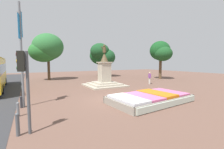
# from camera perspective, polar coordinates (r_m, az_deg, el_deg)

# --- Properties ---
(ground_plane) EXTENTS (75.55, 75.55, 0.00)m
(ground_plane) POSITION_cam_1_polar(r_m,az_deg,el_deg) (11.90, 0.75, -9.55)
(ground_plane) COLOR brown
(flower_planter) EXTENTS (6.33, 3.84, 0.63)m
(flower_planter) POSITION_cam_1_polar(r_m,az_deg,el_deg) (11.50, 14.42, -8.73)
(flower_planter) COLOR #38281C
(flower_planter) RESTS_ON ground_plane
(statue_monument) EXTENTS (4.47, 4.47, 5.06)m
(statue_monument) POSITION_cam_1_polar(r_m,az_deg,el_deg) (18.46, -2.90, -1.10)
(statue_monument) COLOR #B0A691
(statue_monument) RESTS_ON ground_plane
(traffic_light_near_crossing) EXTENTS (0.42, 0.30, 3.37)m
(traffic_light_near_crossing) POSITION_cam_1_polar(r_m,az_deg,el_deg) (6.85, -30.42, -0.64)
(traffic_light_near_crossing) COLOR #4C5156
(traffic_light_near_crossing) RESTS_ON ground_plane
(banner_pole) EXTENTS (0.26, 1.14, 6.70)m
(banner_pole) POSITION_cam_1_polar(r_m,az_deg,el_deg) (11.29, -31.28, 7.97)
(banner_pole) COLOR slate
(banner_pole) RESTS_ON ground_plane
(pedestrian_with_handbag) EXTENTS (0.29, 0.56, 1.63)m
(pedestrian_with_handbag) POSITION_cam_1_polar(r_m,az_deg,el_deg) (20.77, 14.12, -0.94)
(pedestrian_with_handbag) COLOR beige
(pedestrian_with_handbag) RESTS_ON ground_plane
(kerb_bollard_south) EXTENTS (0.16, 0.16, 0.94)m
(kerb_bollard_south) POSITION_cam_1_polar(r_m,az_deg,el_deg) (7.27, -32.29, -15.60)
(kerb_bollard_south) COLOR #4C5156
(kerb_bollard_south) RESTS_ON ground_plane
(kerb_bollard_mid_a) EXTENTS (0.15, 0.15, 0.79)m
(kerb_bollard_mid_a) POSITION_cam_1_polar(r_m,az_deg,el_deg) (9.71, -32.18, -11.02)
(kerb_bollard_mid_a) COLOR slate
(kerb_bollard_mid_a) RESTS_ON ground_plane
(kerb_bollard_mid_b) EXTENTS (0.16, 0.16, 0.78)m
(kerb_bollard_mid_b) POSITION_cam_1_polar(r_m,az_deg,el_deg) (11.33, -31.28, -8.82)
(kerb_bollard_mid_b) COLOR #2D2D33
(kerb_bollard_mid_b) RESTS_ON ground_plane
(kerb_bollard_north) EXTENTS (0.12, 0.12, 0.86)m
(kerb_bollard_north) POSITION_cam_1_polar(r_m,az_deg,el_deg) (15.46, -31.10, -5.21)
(kerb_bollard_north) COLOR #4C5156
(kerb_bollard_north) RESTS_ON ground_plane
(park_tree_far_left) EXTENTS (5.06, 5.63, 6.72)m
(park_tree_far_left) POSITION_cam_1_polar(r_m,az_deg,el_deg) (31.09, -3.85, 7.42)
(park_tree_far_left) COLOR #4C3823
(park_tree_far_left) RESTS_ON ground_plane
(park_tree_behind_statue) EXTENTS (5.34, 4.89, 7.59)m
(park_tree_behind_statue) POSITION_cam_1_polar(r_m,az_deg,el_deg) (26.82, -23.68, 9.04)
(park_tree_behind_statue) COLOR #4C3823
(park_tree_behind_statue) RESTS_ON ground_plane
(park_tree_far_right) EXTENTS (3.69, 4.06, 6.62)m
(park_tree_far_right) POSITION_cam_1_polar(r_m,az_deg,el_deg) (27.67, 18.08, 8.22)
(park_tree_far_right) COLOR brown
(park_tree_far_right) RESTS_ON ground_plane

